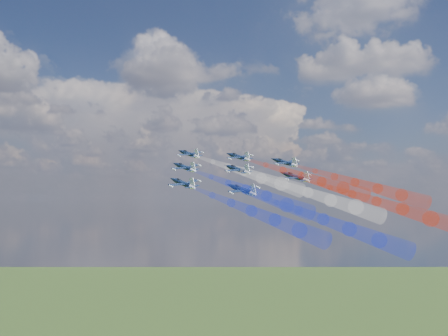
# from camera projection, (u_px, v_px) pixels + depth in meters

# --- Properties ---
(jet_lead) EXTENTS (14.77, 14.85, 7.36)m
(jet_lead) POSITION_uv_depth(u_px,v_px,m) (189.00, 154.00, 170.89)
(jet_lead) COLOR black
(trail_lead) EXTENTS (32.94, 32.19, 14.98)m
(trail_lead) POSITION_uv_depth(u_px,v_px,m) (244.00, 172.00, 151.10)
(trail_lead) COLOR white
(jet_inner_left) EXTENTS (14.77, 14.85, 7.36)m
(jet_inner_left) POSITION_uv_depth(u_px,v_px,m) (185.00, 167.00, 154.97)
(jet_inner_left) COLOR black
(trail_inner_left) EXTENTS (32.94, 32.19, 14.98)m
(trail_inner_left) POSITION_uv_depth(u_px,v_px,m) (246.00, 190.00, 135.17)
(trail_inner_left) COLOR #1A2EE3
(jet_inner_right) EXTENTS (14.77, 14.85, 7.36)m
(jet_inner_right) POSITION_uv_depth(u_px,v_px,m) (239.00, 157.00, 167.95)
(jet_inner_right) COLOR black
(trail_inner_right) EXTENTS (32.94, 32.19, 14.98)m
(trail_inner_right) POSITION_uv_depth(u_px,v_px,m) (302.00, 176.00, 148.16)
(trail_inner_right) COLOR red
(jet_outer_left) EXTENTS (14.77, 14.85, 7.36)m
(jet_outer_left) POSITION_uv_depth(u_px,v_px,m) (183.00, 183.00, 140.05)
(jet_outer_left) COLOR black
(trail_outer_left) EXTENTS (32.94, 32.19, 14.98)m
(trail_outer_left) POSITION_uv_depth(u_px,v_px,m) (252.00, 211.00, 120.26)
(trail_outer_left) COLOR #1A2EE3
(jet_center_third) EXTENTS (14.77, 14.85, 7.36)m
(jet_center_third) POSITION_uv_depth(u_px,v_px,m) (238.00, 169.00, 152.43)
(jet_center_third) COLOR black
(trail_center_third) EXTENTS (32.94, 32.19, 14.98)m
(trail_center_third) POSITION_uv_depth(u_px,v_px,m) (308.00, 192.00, 132.64)
(trail_center_third) COLOR white
(jet_outer_right) EXTENTS (14.77, 14.85, 7.36)m
(jet_outer_right) POSITION_uv_depth(u_px,v_px,m) (285.00, 162.00, 165.51)
(jet_outer_right) COLOR black
(trail_outer_right) EXTENTS (32.94, 32.19, 14.98)m
(trail_outer_right) POSITION_uv_depth(u_px,v_px,m) (355.00, 182.00, 145.72)
(trail_outer_right) COLOR red
(jet_rear_left) EXTENTS (14.77, 14.85, 7.36)m
(jet_rear_left) POSITION_uv_depth(u_px,v_px,m) (242.00, 190.00, 136.77)
(jet_rear_left) COLOR black
(trail_rear_left) EXTENTS (32.94, 32.19, 14.98)m
(trail_rear_left) POSITION_uv_depth(u_px,v_px,m) (323.00, 219.00, 116.98)
(trail_rear_left) COLOR #1A2EE3
(jet_rear_right) EXTENTS (14.77, 14.85, 7.36)m
(jet_rear_right) POSITION_uv_depth(u_px,v_px,m) (296.00, 177.00, 149.79)
(jet_rear_right) COLOR black
(trail_rear_right) EXTENTS (32.94, 32.19, 14.98)m
(trail_rear_right) POSITION_uv_depth(u_px,v_px,m) (376.00, 201.00, 130.00)
(trail_rear_right) COLOR red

